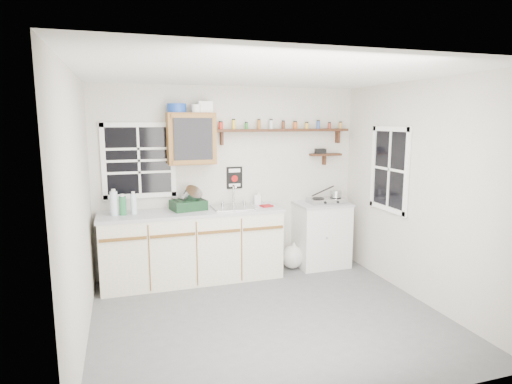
% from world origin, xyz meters
% --- Properties ---
extents(room, '(3.64, 3.24, 2.54)m').
position_xyz_m(room, '(0.00, 0.00, 1.25)').
color(room, '#535355').
rests_on(room, ground).
extents(main_cabinet, '(2.31, 0.63, 0.92)m').
position_xyz_m(main_cabinet, '(-0.58, 1.30, 0.46)').
color(main_cabinet, beige).
rests_on(main_cabinet, floor).
extents(right_cabinet, '(0.73, 0.57, 0.91)m').
position_xyz_m(right_cabinet, '(1.25, 1.32, 0.46)').
color(right_cabinet, silver).
rests_on(right_cabinet, floor).
extents(sink, '(0.52, 0.44, 0.29)m').
position_xyz_m(sink, '(-0.05, 1.30, 0.93)').
color(sink, '#AEAEB3').
rests_on(sink, main_cabinet).
extents(upper_cabinet, '(0.60, 0.32, 0.65)m').
position_xyz_m(upper_cabinet, '(-0.55, 1.44, 1.82)').
color(upper_cabinet, brown).
rests_on(upper_cabinet, wall_back).
extents(upper_cabinet_clutter, '(0.57, 0.24, 0.14)m').
position_xyz_m(upper_cabinet_clutter, '(-0.58, 1.44, 2.21)').
color(upper_cabinet_clutter, '#173A97').
rests_on(upper_cabinet_clutter, upper_cabinet).
extents(spice_shelf, '(1.91, 0.18, 0.34)m').
position_xyz_m(spice_shelf, '(0.72, 1.51, 1.93)').
color(spice_shelf, black).
rests_on(spice_shelf, wall_back).
extents(secondary_shelf, '(0.45, 0.16, 0.24)m').
position_xyz_m(secondary_shelf, '(1.36, 1.52, 1.58)').
color(secondary_shelf, black).
rests_on(secondary_shelf, wall_back).
extents(warning_sign, '(0.22, 0.02, 0.30)m').
position_xyz_m(warning_sign, '(0.05, 1.59, 1.28)').
color(warning_sign, black).
rests_on(warning_sign, wall_back).
extents(window_back, '(0.93, 0.03, 0.98)m').
position_xyz_m(window_back, '(-1.20, 1.59, 1.55)').
color(window_back, black).
rests_on(window_back, wall_back).
extents(window_right, '(0.03, 0.78, 1.08)m').
position_xyz_m(window_right, '(1.79, 0.55, 1.45)').
color(window_right, black).
rests_on(window_right, wall_back).
extents(water_bottles, '(0.31, 0.10, 0.32)m').
position_xyz_m(water_bottles, '(-1.43, 1.31, 1.06)').
color(water_bottles, silver).
rests_on(water_bottles, main_cabinet).
extents(dish_rack, '(0.47, 0.39, 0.31)m').
position_xyz_m(dish_rack, '(-0.60, 1.37, 1.02)').
color(dish_rack, black).
rests_on(dish_rack, main_cabinet).
extents(soap_bottle, '(0.12, 0.12, 0.20)m').
position_xyz_m(soap_bottle, '(0.34, 1.44, 1.02)').
color(soap_bottle, white).
rests_on(soap_bottle, main_cabinet).
extents(rag, '(0.17, 0.15, 0.02)m').
position_xyz_m(rag, '(0.40, 1.26, 0.93)').
color(rag, maroon).
rests_on(rag, main_cabinet).
extents(hotplate, '(0.54, 0.30, 0.08)m').
position_xyz_m(hotplate, '(1.31, 1.31, 0.95)').
color(hotplate, '#AEAEB3').
rests_on(hotplate, right_cabinet).
extents(saucepan, '(0.39, 0.21, 0.17)m').
position_xyz_m(saucepan, '(1.44, 1.31, 1.03)').
color(saucepan, '#AEAEB3').
rests_on(saucepan, hotplate).
extents(trash_bag, '(0.36, 0.33, 0.41)m').
position_xyz_m(trash_bag, '(0.80, 1.29, 0.18)').
color(trash_bag, silver).
rests_on(trash_bag, floor).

